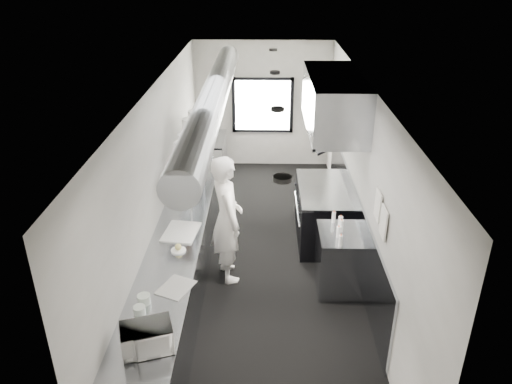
{
  "coord_description": "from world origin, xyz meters",
  "views": [
    {
      "loc": [
        0.05,
        -6.71,
        4.44
      ],
      "look_at": [
        -0.07,
        -0.2,
        1.29
      ],
      "focal_mm": 34.74,
      "sensor_mm": 36.0,
      "label": 1
    }
  ],
  "objects_px": {
    "line_cook": "(227,219)",
    "plate_stack_c": "(190,129)",
    "squeeze_bottle_a": "(341,241)",
    "squeeze_bottle_d": "(340,223)",
    "bottle_station": "(340,260)",
    "knife_block": "(183,184)",
    "range": "(322,213)",
    "deli_tub_a": "(139,310)",
    "pass_shelf": "(190,147)",
    "exhaust_hood": "(334,102)",
    "prep_counter": "(183,251)",
    "squeeze_bottle_b": "(338,232)",
    "squeeze_bottle_e": "(334,217)",
    "small_plate": "(178,250)",
    "plate_stack_b": "(186,144)",
    "squeeze_bottle_c": "(341,226)",
    "far_work_table": "(209,158)",
    "plate_stack_d": "(195,121)",
    "plate_stack_a": "(184,151)",
    "microwave": "(147,338)",
    "deli_tub_b": "(144,299)"
  },
  "relations": [
    {
      "from": "exhaust_hood",
      "to": "prep_counter",
      "type": "relative_size",
      "value": 0.37
    },
    {
      "from": "knife_block",
      "to": "pass_shelf",
      "type": "bearing_deg",
      "value": 83.56
    },
    {
      "from": "knife_block",
      "to": "prep_counter",
      "type": "bearing_deg",
      "value": -75.19
    },
    {
      "from": "far_work_table",
      "to": "plate_stack_d",
      "type": "xyz_separation_m",
      "value": [
        -0.03,
        -1.52,
        1.31
      ]
    },
    {
      "from": "bottle_station",
      "to": "knife_block",
      "type": "bearing_deg",
      "value": 151.37
    },
    {
      "from": "prep_counter",
      "to": "range",
      "type": "relative_size",
      "value": 3.75
    },
    {
      "from": "exhaust_hood",
      "to": "squeeze_bottle_c",
      "type": "bearing_deg",
      "value": -88.41
    },
    {
      "from": "squeeze_bottle_b",
      "to": "squeeze_bottle_e",
      "type": "distance_m",
      "value": 0.42
    },
    {
      "from": "squeeze_bottle_e",
      "to": "small_plate",
      "type": "bearing_deg",
      "value": -159.25
    },
    {
      "from": "squeeze_bottle_c",
      "to": "range",
      "type": "bearing_deg",
      "value": 94.07
    },
    {
      "from": "bottle_station",
      "to": "squeeze_bottle_c",
      "type": "height_order",
      "value": "squeeze_bottle_c"
    },
    {
      "from": "range",
      "to": "deli_tub_a",
      "type": "bearing_deg",
      "value": -126.39
    },
    {
      "from": "plate_stack_c",
      "to": "squeeze_bottle_e",
      "type": "relative_size",
      "value": 2.18
    },
    {
      "from": "squeeze_bottle_d",
      "to": "bottle_station",
      "type": "bearing_deg",
      "value": -82.94
    },
    {
      "from": "exhaust_hood",
      "to": "squeeze_bottle_a",
      "type": "xyz_separation_m",
      "value": [
        -0.02,
        -1.73,
        -1.41
      ]
    },
    {
      "from": "squeeze_bottle_b",
      "to": "squeeze_bottle_e",
      "type": "bearing_deg",
      "value": 91.81
    },
    {
      "from": "knife_block",
      "to": "squeeze_bottle_a",
      "type": "distance_m",
      "value": 2.89
    },
    {
      "from": "range",
      "to": "bottle_station",
      "type": "bearing_deg",
      "value": -85.43
    },
    {
      "from": "plate_stack_a",
      "to": "plate_stack_b",
      "type": "distance_m",
      "value": 0.32
    },
    {
      "from": "microwave",
      "to": "knife_block",
      "type": "height_order",
      "value": "microwave"
    },
    {
      "from": "deli_tub_b",
      "to": "knife_block",
      "type": "bearing_deg",
      "value": 90.01
    },
    {
      "from": "pass_shelf",
      "to": "squeeze_bottle_d",
      "type": "xyz_separation_m",
      "value": [
        2.32,
        -1.56,
        -0.54
      ]
    },
    {
      "from": "pass_shelf",
      "to": "deli_tub_a",
      "type": "xyz_separation_m",
      "value": [
        -0.1,
        -3.46,
        -0.59
      ]
    },
    {
      "from": "line_cook",
      "to": "plate_stack_d",
      "type": "relative_size",
      "value": 5.12
    },
    {
      "from": "far_work_table",
      "to": "microwave",
      "type": "relative_size",
      "value": 2.62
    },
    {
      "from": "prep_counter",
      "to": "plate_stack_d",
      "type": "xyz_separation_m",
      "value": [
        -0.03,
        2.18,
        1.31
      ]
    },
    {
      "from": "squeeze_bottle_b",
      "to": "squeeze_bottle_c",
      "type": "xyz_separation_m",
      "value": [
        0.06,
        0.15,
        0.01
      ]
    },
    {
      "from": "exhaust_hood",
      "to": "bottle_station",
      "type": "height_order",
      "value": "exhaust_hood"
    },
    {
      "from": "plate_stack_d",
      "to": "squeeze_bottle_e",
      "type": "xyz_separation_m",
      "value": [
        2.24,
        -2.07,
        -0.78
      ]
    },
    {
      "from": "squeeze_bottle_c",
      "to": "deli_tub_a",
      "type": "bearing_deg",
      "value": -143.25
    },
    {
      "from": "pass_shelf",
      "to": "plate_stack_b",
      "type": "height_order",
      "value": "plate_stack_b"
    },
    {
      "from": "pass_shelf",
      "to": "small_plate",
      "type": "height_order",
      "value": "pass_shelf"
    },
    {
      "from": "line_cook",
      "to": "plate_stack_c",
      "type": "xyz_separation_m",
      "value": [
        -0.73,
        1.72,
        0.78
      ]
    },
    {
      "from": "exhaust_hood",
      "to": "plate_stack_a",
      "type": "xyz_separation_m",
      "value": [
        -2.28,
        -0.39,
        -0.67
      ]
    },
    {
      "from": "squeeze_bottle_b",
      "to": "squeeze_bottle_c",
      "type": "bearing_deg",
      "value": 68.77
    },
    {
      "from": "deli_tub_a",
      "to": "squeeze_bottle_d",
      "type": "height_order",
      "value": "squeeze_bottle_d"
    },
    {
      "from": "knife_block",
      "to": "squeeze_bottle_b",
      "type": "relative_size",
      "value": 1.54
    },
    {
      "from": "squeeze_bottle_a",
      "to": "squeeze_bottle_d",
      "type": "bearing_deg",
      "value": 82.7
    },
    {
      "from": "prep_counter",
      "to": "squeeze_bottle_c",
      "type": "distance_m",
      "value": 2.35
    },
    {
      "from": "far_work_table",
      "to": "knife_block",
      "type": "xyz_separation_m",
      "value": [
        -0.14,
        -2.57,
        0.58
      ]
    },
    {
      "from": "prep_counter",
      "to": "squeeze_bottle_c",
      "type": "bearing_deg",
      "value": -3.77
    },
    {
      "from": "exhaust_hood",
      "to": "knife_block",
      "type": "distance_m",
      "value": 2.75
    },
    {
      "from": "line_cook",
      "to": "small_plate",
      "type": "distance_m",
      "value": 0.95
    },
    {
      "from": "line_cook",
      "to": "prep_counter",
      "type": "bearing_deg",
      "value": 75.23
    },
    {
      "from": "exhaust_hood",
      "to": "plate_stack_b",
      "type": "height_order",
      "value": "exhaust_hood"
    },
    {
      "from": "bottle_station",
      "to": "plate_stack_c",
      "type": "bearing_deg",
      "value": 140.19
    },
    {
      "from": "exhaust_hood",
      "to": "deli_tub_a",
      "type": "height_order",
      "value": "exhaust_hood"
    },
    {
      "from": "bottle_station",
      "to": "deli_tub_a",
      "type": "relative_size",
      "value": 6.77
    },
    {
      "from": "range",
      "to": "plate_stack_d",
      "type": "distance_m",
      "value": 2.74
    },
    {
      "from": "deli_tub_a",
      "to": "plate_stack_c",
      "type": "xyz_separation_m",
      "value": [
        0.08,
        3.73,
        0.8
      ]
    }
  ]
}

